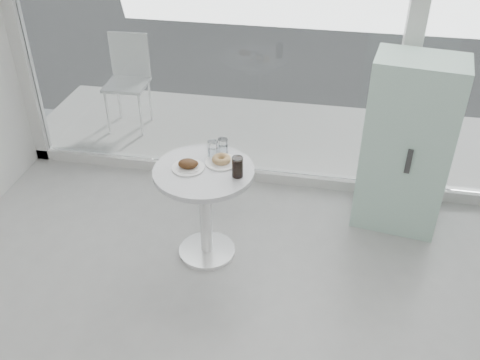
% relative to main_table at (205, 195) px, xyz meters
% --- Properties ---
extents(main_table, '(0.72, 0.72, 0.77)m').
position_rel_main_table_xyz_m(main_table, '(0.00, 0.00, 0.00)').
color(main_table, white).
rests_on(main_table, ground).
extents(patio_deck, '(5.60, 1.60, 0.05)m').
position_rel_main_table_xyz_m(patio_deck, '(0.50, 1.90, -0.53)').
color(patio_deck, beige).
rests_on(patio_deck, ground).
extents(mint_cabinet, '(0.72, 0.53, 1.43)m').
position_rel_main_table_xyz_m(mint_cabinet, '(1.45, 0.70, 0.16)').
color(mint_cabinet, '#A1CEB8').
rests_on(mint_cabinet, ground).
extents(patio_chair, '(0.44, 0.44, 0.97)m').
position_rel_main_table_xyz_m(patio_chair, '(-1.28, 1.87, 0.05)').
color(patio_chair, white).
rests_on(patio_chair, patio_deck).
extents(plate_fritter, '(0.23, 0.23, 0.07)m').
position_rel_main_table_xyz_m(plate_fritter, '(-0.11, -0.01, 0.25)').
color(plate_fritter, white).
rests_on(plate_fritter, main_table).
extents(plate_donut, '(0.24, 0.24, 0.06)m').
position_rel_main_table_xyz_m(plate_donut, '(0.11, 0.11, 0.24)').
color(plate_donut, white).
rests_on(plate_donut, main_table).
extents(water_tumbler_a, '(0.08, 0.08, 0.13)m').
position_rel_main_table_xyz_m(water_tumbler_a, '(0.03, 0.18, 0.28)').
color(water_tumbler_a, white).
rests_on(water_tumbler_a, main_table).
extents(water_tumbler_b, '(0.07, 0.07, 0.12)m').
position_rel_main_table_xyz_m(water_tumbler_b, '(0.09, 0.24, 0.27)').
color(water_tumbler_b, white).
rests_on(water_tumbler_b, main_table).
extents(cola_glass, '(0.08, 0.08, 0.15)m').
position_rel_main_table_xyz_m(cola_glass, '(0.25, -0.04, 0.29)').
color(cola_glass, white).
rests_on(cola_glass, main_table).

